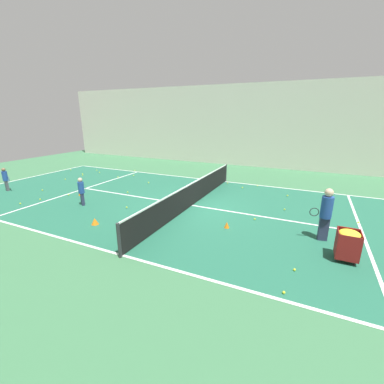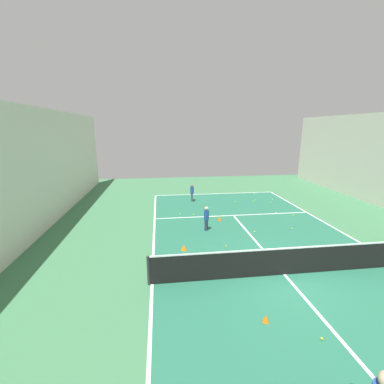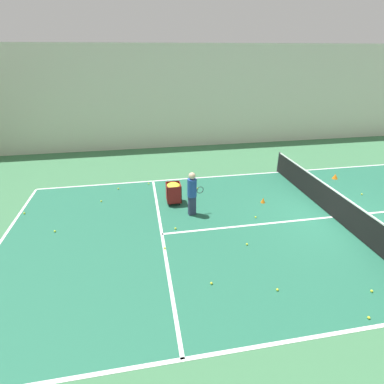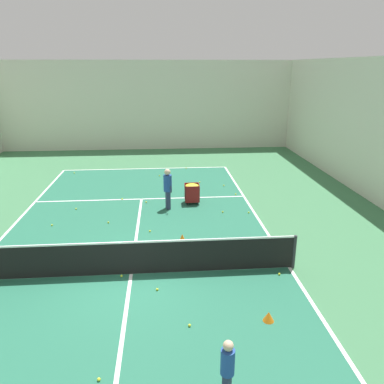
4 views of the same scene
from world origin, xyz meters
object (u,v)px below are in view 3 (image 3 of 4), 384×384
(ball_cart, at_px, (173,189))
(training_cone_1, at_px, (335,176))
(coach_at_net, at_px, (192,191))
(training_cone_0, at_px, (263,200))
(tennis_net, at_px, (335,205))

(ball_cart, height_order, training_cone_1, ball_cart)
(coach_at_net, xyz_separation_m, training_cone_0, (0.43, -3.11, -0.89))
(tennis_net, relative_size, training_cone_0, 43.63)
(tennis_net, bearing_deg, coach_at_net, 77.19)
(coach_at_net, distance_m, ball_cart, 1.28)
(tennis_net, xyz_separation_m, training_cone_1, (3.44, -2.40, -0.42))
(ball_cart, xyz_separation_m, training_cone_0, (-0.64, -3.69, -0.52))
(coach_at_net, distance_m, training_cone_1, 8.04)
(ball_cart, bearing_deg, training_cone_1, -81.93)
(training_cone_0, bearing_deg, coach_at_net, 97.87)
(tennis_net, distance_m, training_cone_1, 4.21)
(coach_at_net, relative_size, training_cone_1, 6.49)
(coach_at_net, bearing_deg, training_cone_1, 4.76)
(ball_cart, relative_size, training_cone_0, 3.95)
(training_cone_1, bearing_deg, ball_cart, 98.07)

